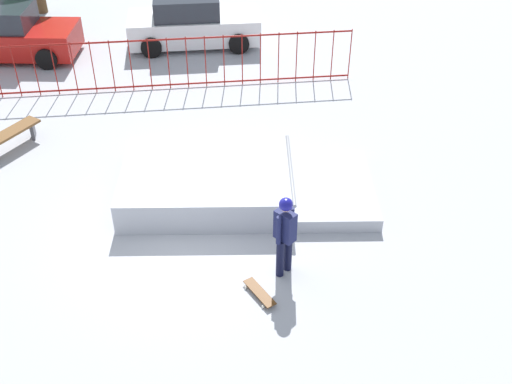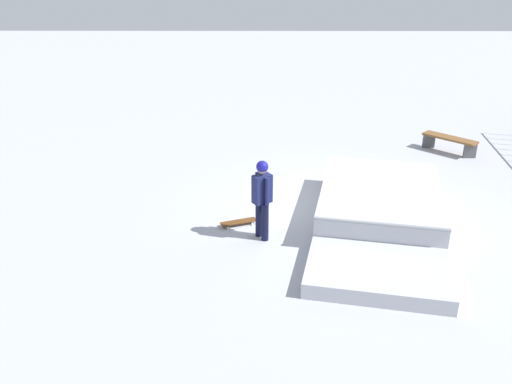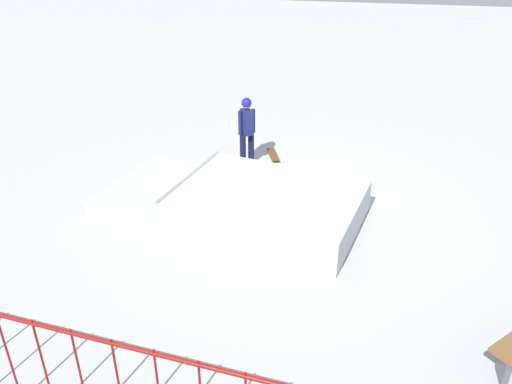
% 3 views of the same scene
% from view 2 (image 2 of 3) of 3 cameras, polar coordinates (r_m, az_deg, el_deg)
% --- Properties ---
extents(ground_plane, '(60.00, 60.00, 0.00)m').
position_cam_2_polar(ground_plane, '(13.24, 7.79, -1.52)').
color(ground_plane, '#A8AAB2').
extents(skate_ramp, '(5.81, 3.62, 0.74)m').
position_cam_2_polar(skate_ramp, '(12.41, 12.51, -2.08)').
color(skate_ramp, '#B0B3BB').
rests_on(skate_ramp, ground).
extents(skater, '(0.40, 0.44, 1.73)m').
position_cam_2_polar(skater, '(11.33, 0.63, -0.20)').
color(skater, black).
rests_on(skater, ground).
extents(skateboard, '(0.47, 0.82, 0.09)m').
position_cam_2_polar(skateboard, '(12.26, -1.79, -3.08)').
color(skateboard, '#593314').
rests_on(skateboard, ground).
extents(park_bench, '(1.40, 1.43, 0.48)m').
position_cam_2_polar(park_bench, '(17.47, 19.16, 4.93)').
color(park_bench, brown).
rests_on(park_bench, ground).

